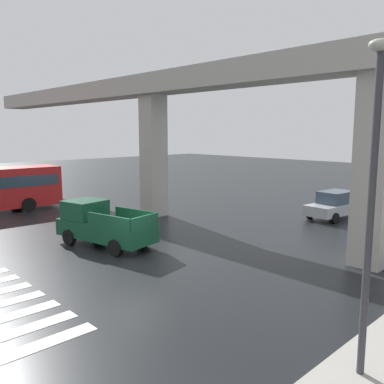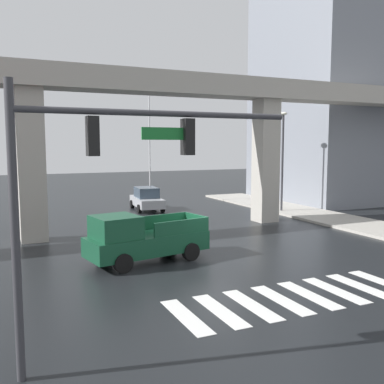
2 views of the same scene
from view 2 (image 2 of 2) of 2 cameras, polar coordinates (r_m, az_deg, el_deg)
ground_plane at (r=19.48m, az=2.82°, el=-8.36°), size 120.00×120.00×0.00m
crosswalk_stripes at (r=14.77m, az=13.43°, el=-13.31°), size 8.25×2.80×0.01m
elevated_overpass at (r=24.94m, az=-4.02°, el=12.53°), size 59.67×2.02×8.93m
sidewalk_east at (r=27.84m, az=22.23°, el=-4.23°), size 4.00×36.00×0.15m
pickup_truck at (r=18.26m, az=-6.68°, el=-6.19°), size 5.36×2.81×2.08m
sedan_silver at (r=32.85m, az=-5.98°, el=-0.90°), size 2.24×4.44×1.72m
traffic_signal_mast at (r=9.51m, az=-12.20°, el=2.96°), size 6.49×0.32×6.20m
street_lamp_mid_block at (r=31.94m, az=11.83°, el=5.47°), size 0.44×0.70×7.24m
flagpole at (r=36.51m, az=-5.48°, el=8.10°), size 1.16×0.12×10.63m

